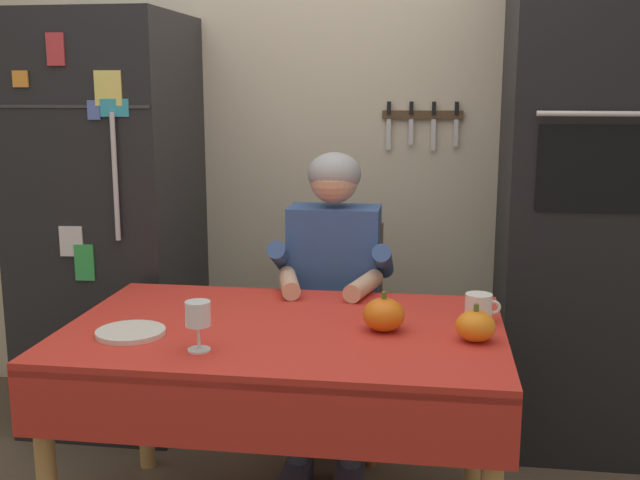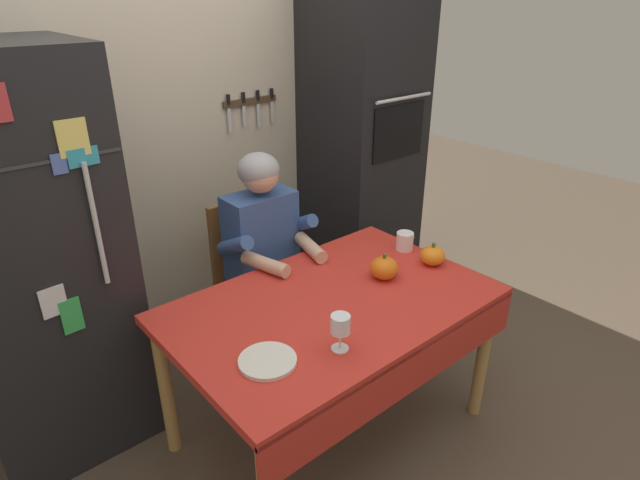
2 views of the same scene
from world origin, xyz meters
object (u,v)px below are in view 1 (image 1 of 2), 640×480
(dining_table, at_px, (283,353))
(serving_tray, at_px, (131,332))
(wine_glass, at_px, (198,316))
(pumpkin_large, at_px, (476,326))
(coffee_mug, at_px, (479,308))
(wall_oven, at_px, (578,198))
(pumpkin_medium, at_px, (384,315))
(seated_person, at_px, (332,283))
(refrigerator, at_px, (111,223))
(chair_behind_person, at_px, (338,323))

(dining_table, relative_size, serving_tray, 6.54)
(wine_glass, relative_size, serving_tray, 0.69)
(pumpkin_large, height_order, serving_tray, pumpkin_large)
(coffee_mug, xyz_separation_m, wine_glass, (-0.82, -0.40, 0.06))
(wall_oven, relative_size, serving_tray, 9.81)
(pumpkin_medium, bearing_deg, seated_person, 112.36)
(wall_oven, bearing_deg, seated_person, -161.82)
(refrigerator, relative_size, coffee_mug, 15.57)
(wall_oven, height_order, pumpkin_medium, wall_oven)
(wall_oven, bearing_deg, refrigerator, -178.86)
(seated_person, distance_m, pumpkin_large, 0.83)
(seated_person, height_order, serving_tray, seated_person)
(chair_behind_person, distance_m, coffee_mug, 0.88)
(wine_glass, xyz_separation_m, pumpkin_large, (0.80, 0.21, -0.06))
(wall_oven, bearing_deg, dining_table, -138.69)
(refrigerator, bearing_deg, pumpkin_medium, -34.26)
(serving_tray, bearing_deg, refrigerator, 115.90)
(dining_table, bearing_deg, coffee_mug, 13.98)
(dining_table, bearing_deg, seated_person, 82.59)
(refrigerator, xyz_separation_m, serving_tray, (0.50, -1.02, -0.15))
(refrigerator, xyz_separation_m, coffee_mug, (1.57, -0.73, -0.11))
(wall_oven, xyz_separation_m, chair_behind_person, (-0.97, -0.13, -0.54))
(refrigerator, xyz_separation_m, pumpkin_medium, (1.27, -0.86, -0.11))
(pumpkin_medium, relative_size, serving_tray, 0.62)
(coffee_mug, bearing_deg, chair_behind_person, 130.34)
(wall_oven, height_order, seated_person, wall_oven)
(wall_oven, distance_m, pumpkin_medium, 1.19)
(refrigerator, height_order, chair_behind_person, refrigerator)
(wall_oven, distance_m, wine_glass, 1.73)
(chair_behind_person, relative_size, wine_glass, 6.25)
(refrigerator, bearing_deg, serving_tray, -64.10)
(coffee_mug, bearing_deg, dining_table, -166.02)
(wall_oven, relative_size, pumpkin_large, 17.45)
(seated_person, xyz_separation_m, coffee_mug, (0.54, -0.45, 0.05))
(chair_behind_person, distance_m, pumpkin_medium, 0.86)
(pumpkin_medium, distance_m, serving_tray, 0.79)
(dining_table, height_order, seated_person, seated_person)
(wall_oven, xyz_separation_m, wine_glass, (-1.25, -1.17, -0.21))
(coffee_mug, relative_size, pumpkin_medium, 0.87)
(chair_behind_person, distance_m, pumpkin_large, 1.02)
(refrigerator, height_order, wine_glass, refrigerator)
(chair_behind_person, relative_size, seated_person, 0.75)
(wall_oven, relative_size, coffee_mug, 18.16)
(seated_person, bearing_deg, refrigerator, 164.81)
(dining_table, bearing_deg, wall_oven, 41.31)
(seated_person, bearing_deg, wine_glass, -108.16)
(refrigerator, height_order, dining_table, refrigerator)
(wine_glass, relative_size, pumpkin_large, 1.24)
(dining_table, xyz_separation_m, coffee_mug, (0.62, 0.15, 0.13))
(coffee_mug, relative_size, wine_glass, 0.78)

